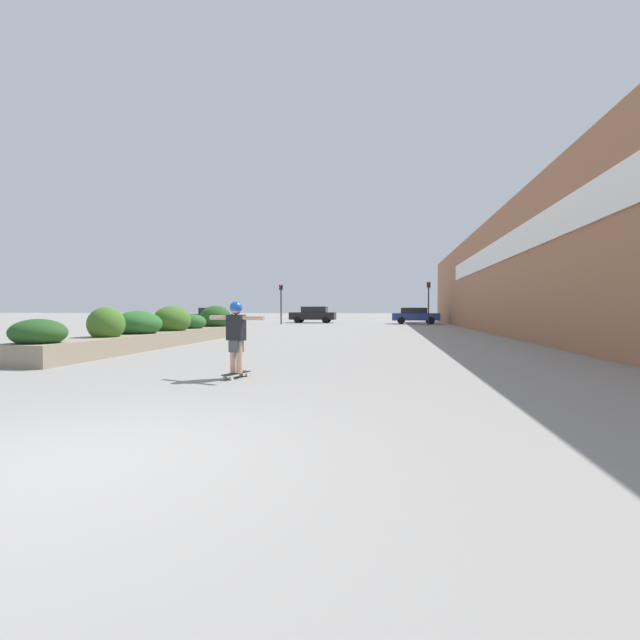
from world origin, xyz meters
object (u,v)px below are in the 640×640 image
Objects in this scene: skateboarder at (236,330)px; traffic_light_left at (281,297)px; car_center_left at (415,315)px; traffic_light_right at (429,296)px; car_leftmost at (535,316)px; car_rightmost at (211,315)px; car_center_right at (313,314)px; skateboard at (236,374)px.

traffic_light_left is (-6.46, 29.08, 1.46)m from skateboarder.
traffic_light_right reaches higher than car_center_left.
traffic_light_left reaches higher than car_leftmost.
car_rightmost is at bearing 170.61° from traffic_light_right.
traffic_light_right is at bearing -99.39° from car_rightmost.
traffic_light_left is (-2.08, -4.77, 1.56)m from car_center_right.
car_leftmost is 0.87× the size of car_center_right.
car_center_left is (5.33, 31.92, -0.14)m from skateboarder.
car_leftmost is 0.98× the size of car_rightmost.
traffic_light_right is (20.54, -3.40, 1.67)m from car_rightmost.
skateboarder reaches higher than skateboard.
car_leftmost is 30.18m from car_rightmost.
car_center_left reaches higher than car_leftmost.
skateboard is at bearing -155.99° from car_rightmost.
car_center_left is at bearing 105.77° from traffic_light_right.
skateboarder is 0.38× the size of traffic_light_right.
traffic_light_right is at bearing 15.77° from car_center_left.
car_center_left is 1.19× the size of traffic_light_left.
traffic_light_left is (7.85, -3.05, 1.62)m from car_rightmost.
car_rightmost reaches higher than car_center_left.
traffic_light_left is 12.70m from traffic_light_right.
car_center_left is at bearing 95.07° from car_leftmost.
traffic_light_right is at bearing -115.70° from car_center_right.
car_center_right reaches higher than skateboard.
car_rightmost is (-19.64, 0.21, -0.01)m from car_center_left.
skateboarder is at bearing 154.23° from car_leftmost.
traffic_light_right reaches higher than traffic_light_left.
traffic_light_left reaches higher than skateboard.
car_center_right is at bearing 116.28° from skateboard.
traffic_light_right is at bearing 96.66° from skateboard.
car_center_right reaches higher than skateboarder.
car_leftmost is at bearing -92.79° from car_center_right.
car_center_left is 3.70m from traffic_light_right.
skateboarder is 34.13m from car_center_right.
skateboarder is at bearing -172.61° from car_center_right.
skateboarder reaches higher than car_leftmost.
traffic_light_right is at bearing 113.17° from car_leftmost.
car_center_right is at bearing -101.19° from car_center_left.
car_center_right is (-4.39, 33.84, 0.76)m from skateboard.
skateboarder is 0.39× the size of traffic_light_left.
skateboard is 32.37m from car_center_left.
traffic_light_right is (12.69, -0.34, 0.05)m from traffic_light_left.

